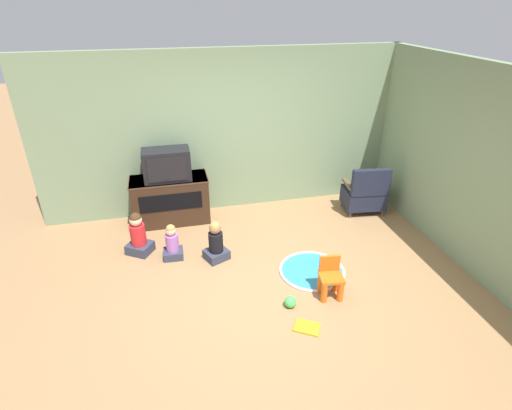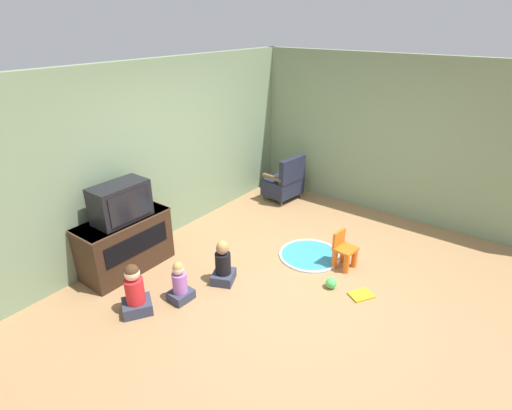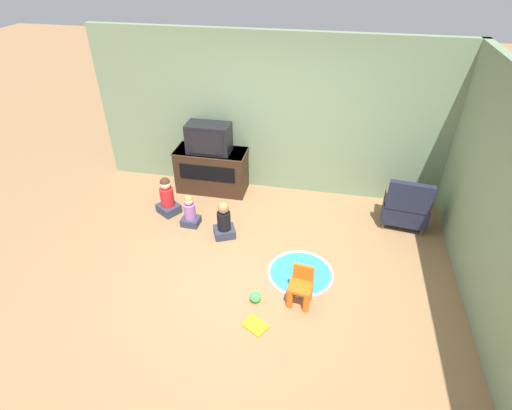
% 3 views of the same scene
% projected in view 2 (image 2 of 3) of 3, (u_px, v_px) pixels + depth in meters
% --- Properties ---
extents(ground_plane, '(30.00, 30.00, 0.00)m').
position_uv_depth(ground_plane, '(289.00, 281.00, 5.09)').
color(ground_plane, '#9E754C').
extents(wall_back, '(5.77, 0.12, 2.57)m').
position_uv_depth(wall_back, '(156.00, 154.00, 5.66)').
color(wall_back, gray).
rests_on(wall_back, ground_plane).
extents(wall_right, '(0.12, 5.27, 2.57)m').
position_uv_depth(wall_right, '(404.00, 140.00, 6.30)').
color(wall_right, gray).
rests_on(wall_right, ground_plane).
extents(tv_cabinet, '(1.19, 0.53, 0.74)m').
position_uv_depth(tv_cabinet, '(125.00, 243.00, 5.19)').
color(tv_cabinet, '#382316').
rests_on(tv_cabinet, ground_plane).
extents(television, '(0.70, 0.38, 0.48)m').
position_uv_depth(television, '(121.00, 202.00, 4.91)').
color(television, black).
rests_on(television, tv_cabinet).
extents(black_armchair, '(0.70, 0.59, 0.83)m').
position_uv_depth(black_armchair, '(285.00, 183.00, 7.23)').
color(black_armchair, brown).
rests_on(black_armchair, ground_plane).
extents(yellow_kid_chair, '(0.30, 0.29, 0.50)m').
position_uv_depth(yellow_kid_chair, '(344.00, 252.00, 5.29)').
color(yellow_kid_chair, orange).
rests_on(yellow_kid_chair, ground_plane).
extents(play_mat, '(0.87, 0.87, 0.04)m').
position_uv_depth(play_mat, '(310.00, 255.00, 5.62)').
color(play_mat, teal).
rests_on(play_mat, ground_plane).
extents(child_watching_left, '(0.38, 0.36, 0.59)m').
position_uv_depth(child_watching_left, '(223.00, 264.00, 4.97)').
color(child_watching_left, '#33384C').
rests_on(child_watching_left, ground_plane).
extents(child_watching_center, '(0.42, 0.41, 0.63)m').
position_uv_depth(child_watching_center, '(135.00, 292.00, 4.44)').
color(child_watching_center, '#33384C').
rests_on(child_watching_center, ground_plane).
extents(child_watching_right, '(0.27, 0.24, 0.52)m').
position_uv_depth(child_watching_right, '(180.00, 284.00, 4.66)').
color(child_watching_right, '#33384C').
rests_on(child_watching_right, ground_plane).
extents(toy_ball, '(0.14, 0.14, 0.14)m').
position_uv_depth(toy_ball, '(331.00, 283.00, 4.93)').
color(toy_ball, '#4CCC59').
rests_on(toy_ball, ground_plane).
extents(book, '(0.33, 0.31, 0.02)m').
position_uv_depth(book, '(361.00, 295.00, 4.80)').
color(book, gold).
rests_on(book, ground_plane).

